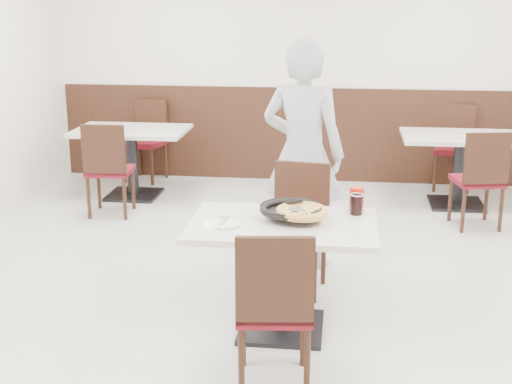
# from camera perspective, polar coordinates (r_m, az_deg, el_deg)

# --- Properties ---
(floor) EXTENTS (7.00, 7.00, 0.00)m
(floor) POSITION_cam_1_polar(r_m,az_deg,el_deg) (5.27, 2.15, -8.63)
(floor) COLOR #B3B3AF
(floor) RESTS_ON ground
(wall_back) EXTENTS (6.00, 0.04, 2.80)m
(wall_back) POSITION_cam_1_polar(r_m,az_deg,el_deg) (8.33, 4.39, 10.37)
(wall_back) COLOR silver
(wall_back) RESTS_ON floor
(wall_front) EXTENTS (6.00, 0.04, 2.80)m
(wall_front) POSITION_cam_1_polar(r_m,az_deg,el_deg) (1.55, -9.05, -14.43)
(wall_front) COLOR silver
(wall_front) RESTS_ON floor
(wainscot_back) EXTENTS (5.90, 0.03, 1.10)m
(wainscot_back) POSITION_cam_1_polar(r_m,az_deg,el_deg) (8.43, 4.27, 4.60)
(wainscot_back) COLOR black
(wainscot_back) RESTS_ON floor
(main_table) EXTENTS (1.23, 0.85, 0.75)m
(main_table) POSITION_cam_1_polar(r_m,az_deg,el_deg) (4.69, 2.08, -6.81)
(main_table) COLOR silver
(main_table) RESTS_ON floor
(chair_near) EXTENTS (0.47, 0.47, 0.95)m
(chair_near) POSITION_cam_1_polar(r_m,az_deg,el_deg) (4.05, 1.44, -9.06)
(chair_near) COLOR black
(chair_near) RESTS_ON floor
(chair_far) EXTENTS (0.48, 0.48, 0.95)m
(chair_far) POSITION_cam_1_polar(r_m,az_deg,el_deg) (5.27, 3.22, -3.11)
(chair_far) COLOR black
(chair_far) RESTS_ON floor
(trivet) EXTENTS (0.12, 0.12, 0.04)m
(trivet) POSITION_cam_1_polar(r_m,az_deg,el_deg) (4.63, 3.04, -1.97)
(trivet) COLOR black
(trivet) RESTS_ON main_table
(pizza_pan) EXTENTS (0.36, 0.36, 0.01)m
(pizza_pan) POSITION_cam_1_polar(r_m,az_deg,el_deg) (4.63, 2.82, -1.65)
(pizza_pan) COLOR black
(pizza_pan) RESTS_ON trivet
(pizza) EXTENTS (0.32, 0.32, 0.02)m
(pizza) POSITION_cam_1_polar(r_m,az_deg,el_deg) (4.56, 3.68, -1.72)
(pizza) COLOR tan
(pizza) RESTS_ON pizza_pan
(pizza_server) EXTENTS (0.09, 0.11, 0.00)m
(pizza_server) POSITION_cam_1_polar(r_m,az_deg,el_deg) (4.55, 3.19, -1.32)
(pizza_server) COLOR silver
(pizza_server) RESTS_ON pizza
(napkin) EXTENTS (0.20, 0.20, 0.00)m
(napkin) POSITION_cam_1_polar(r_m,az_deg,el_deg) (4.54, -3.13, -2.55)
(napkin) COLOR white
(napkin) RESTS_ON main_table
(side_plate) EXTENTS (0.17, 0.17, 0.01)m
(side_plate) POSITION_cam_1_polar(r_m,az_deg,el_deg) (4.50, -2.39, -2.62)
(side_plate) COLOR white
(side_plate) RESTS_ON napkin
(fork) EXTENTS (0.05, 0.18, 0.00)m
(fork) POSITION_cam_1_polar(r_m,az_deg,el_deg) (4.54, -2.52, -2.33)
(fork) COLOR silver
(fork) RESTS_ON side_plate
(cola_glass) EXTENTS (0.08, 0.08, 0.13)m
(cola_glass) POSITION_cam_1_polar(r_m,az_deg,el_deg) (4.76, 8.03, -1.03)
(cola_glass) COLOR black
(cola_glass) RESTS_ON main_table
(red_cup) EXTENTS (0.10, 0.10, 0.16)m
(red_cup) POSITION_cam_1_polar(r_m,az_deg,el_deg) (4.84, 8.05, -0.56)
(red_cup) COLOR #AD1808
(red_cup) RESTS_ON main_table
(diner_person) EXTENTS (0.76, 0.59, 1.85)m
(diner_person) POSITION_cam_1_polar(r_m,az_deg,el_deg) (5.70, 3.79, 3.05)
(diner_person) COLOR #B8B7BC
(diner_person) RESTS_ON floor
(bg_table_left) EXTENTS (1.26, 0.89, 0.75)m
(bg_table_left) POSITION_cam_1_polar(r_m,az_deg,el_deg) (7.88, -9.85, 2.31)
(bg_table_left) COLOR silver
(bg_table_left) RESTS_ON floor
(bg_chair_left_near) EXTENTS (0.44, 0.44, 0.95)m
(bg_chair_left_near) POSITION_cam_1_polar(r_m,az_deg,el_deg) (7.25, -11.60, 1.87)
(bg_chair_left_near) COLOR black
(bg_chair_left_near) RESTS_ON floor
(bg_chair_left_far) EXTENTS (0.50, 0.50, 0.95)m
(bg_chair_left_far) POSITION_cam_1_polar(r_m,az_deg,el_deg) (8.51, -8.91, 4.04)
(bg_chair_left_far) COLOR black
(bg_chair_left_far) RESTS_ON floor
(bg_table_right) EXTENTS (1.26, 0.89, 0.75)m
(bg_table_right) POSITION_cam_1_polar(r_m,az_deg,el_deg) (7.72, 15.89, 1.66)
(bg_table_right) COLOR silver
(bg_table_right) RESTS_ON floor
(bg_chair_right_near) EXTENTS (0.49, 0.49, 0.95)m
(bg_chair_right_near) POSITION_cam_1_polar(r_m,az_deg,el_deg) (7.04, 17.29, 1.05)
(bg_chair_right_near) COLOR black
(bg_chair_right_near) RESTS_ON floor
(bg_chair_right_far) EXTENTS (0.49, 0.49, 0.95)m
(bg_chair_right_far) POSITION_cam_1_polar(r_m,az_deg,el_deg) (8.33, 15.55, 3.39)
(bg_chair_right_far) COLOR black
(bg_chair_right_far) RESTS_ON floor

